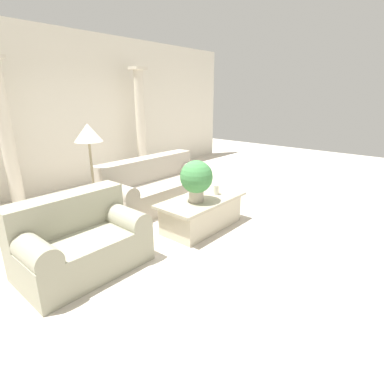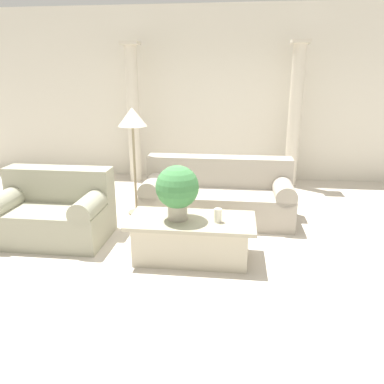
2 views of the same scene
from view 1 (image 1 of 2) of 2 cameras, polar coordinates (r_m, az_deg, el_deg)
The scene contains 10 objects.
ground_plane at distance 4.91m, azimuth -3.46°, elevation -5.22°, with size 16.00×16.00×0.00m, color beige.
wall_back at distance 6.98m, azimuth -22.42°, elevation 13.97°, with size 10.00×0.06×3.20m.
sofa_long at distance 5.48m, azimuth -6.98°, elevation 0.99°, with size 2.07×0.87×0.86m.
loveseat at distance 3.70m, azimuth -20.63°, elevation -8.60°, with size 1.37×0.87×0.86m.
coffee_table at distance 4.54m, azimuth 1.86°, elevation -3.95°, with size 1.40×0.69×0.47m.
potted_plant at distance 4.23m, azimuth 0.84°, elevation 2.65°, with size 0.47×0.47×0.60m.
pillar_candle at distance 4.63m, azimuth 4.62°, elevation 0.42°, with size 0.08×0.08×0.15m.
floor_lamp at distance 4.60m, azimuth -19.09°, elevation 9.55°, with size 0.40×0.40×1.55m.
column_left at distance 6.04m, azimuth -31.90°, elevation 9.28°, with size 0.32×0.32×2.54m.
column_right at distance 7.46m, azimuth -9.76°, elevation 12.87°, with size 0.32×0.32×2.54m.
Camera 1 is at (-3.22, -3.17, 1.94)m, focal length 28.00 mm.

